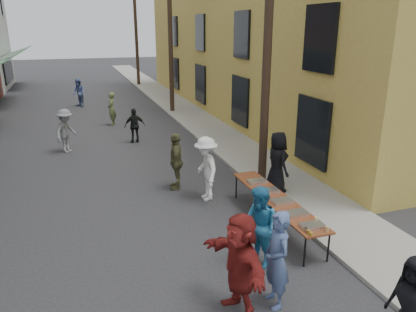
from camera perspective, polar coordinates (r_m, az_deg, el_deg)
ground at (r=9.44m, az=-8.67°, el=-13.42°), size 120.00×120.00×0.00m
sidewalk at (r=24.31m, az=-3.42°, el=6.38°), size 2.20×60.00×0.10m
building_ochre at (r=25.22m, az=11.19°, el=17.83°), size 10.00×28.00×10.00m
utility_pole_near at (r=12.32m, az=8.41°, el=15.95°), size 0.26×0.26×9.00m
utility_pole_mid at (r=23.66m, az=-5.33°, el=16.88°), size 0.26×0.26×9.00m
utility_pole_far at (r=35.43m, az=-10.09°, el=16.99°), size 0.26×0.26×9.00m
serving_table at (r=10.37m, az=9.52°, el=-6.05°), size 0.70×4.00×0.75m
catering_tray_sausage at (r=9.06m, az=14.47°, el=-9.52°), size 0.50×0.33×0.08m
catering_tray_foil_b at (r=9.55m, az=12.36°, el=-7.88°), size 0.50×0.33×0.08m
catering_tray_buns at (r=10.10m, az=10.34°, el=-6.29°), size 0.50×0.33×0.08m
catering_tray_foil_d at (r=10.66m, az=8.54°, el=-4.86°), size 0.50×0.33×0.08m
catering_tray_buns_end at (r=11.24m, az=6.93°, el=-3.57°), size 0.50×0.33×0.08m
condiment_jar_a at (r=8.73m, az=14.30°, el=-10.61°), size 0.07×0.07×0.08m
condiment_jar_b at (r=8.81m, az=13.95°, el=-10.33°), size 0.07×0.07×0.08m
condiment_jar_c at (r=8.88m, az=13.60°, el=-10.05°), size 0.07×0.07×0.08m
cup_stack at (r=8.98m, az=16.43°, el=-9.83°), size 0.08×0.08×0.12m
guest_front_a at (r=7.32m, az=26.77°, el=-18.10°), size 0.60×0.84×1.60m
guest_front_b at (r=7.50m, az=9.65°, el=-14.19°), size 0.48×0.70×1.84m
guest_front_c at (r=8.62m, az=7.27°, el=-9.92°), size 0.80×0.95×1.75m
guest_front_d at (r=11.68m, az=-0.28°, el=-1.80°), size 0.72×1.23×1.89m
guest_front_e at (r=12.52m, az=-4.51°, el=-0.73°), size 0.68×1.12×1.78m
guest_queue_back at (r=7.25m, az=4.49°, el=-14.95°), size 0.87×1.83×1.90m
server at (r=12.19m, az=9.73°, el=-0.85°), size 0.61×0.91×1.83m
passerby_left at (r=17.13m, az=-19.36°, el=3.35°), size 1.19×1.30×1.75m
passerby_mid at (r=17.86m, az=-10.27°, el=4.23°), size 0.90×0.41×1.50m
passerby_right at (r=21.29m, az=-13.40°, el=6.46°), size 0.52×0.68×1.68m
passerby_far at (r=26.87m, az=-17.70°, el=8.46°), size 0.96×1.05×1.74m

